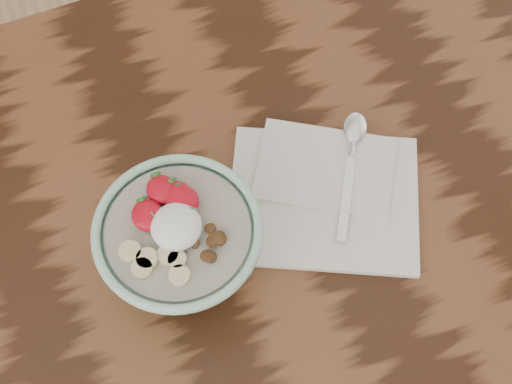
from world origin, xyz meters
TOP-DOWN VIEW (x-y plane):
  - table at (0.00, 0.00)cm, footprint 160.00×90.00cm
  - breakfast_bowl at (-0.22, -2.86)cm, footprint 20.21×20.21cm
  - napkin at (20.60, -0.63)cm, footprint 31.82×29.65cm
  - spoon at (27.03, 4.01)cm, footprint 12.34×18.01cm

SIDE VIEW (x-z plane):
  - table at x=0.00cm, z-range 28.20..103.20cm
  - napkin at x=20.60cm, z-range 74.87..76.43cm
  - spoon at x=27.03cm, z-range 76.47..77.51cm
  - breakfast_bowl at x=-0.22cm, z-range 75.07..88.79cm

